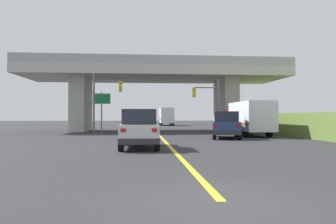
# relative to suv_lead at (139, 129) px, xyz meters

# --- Properties ---
(ground) EXTENTS (160.00, 160.00, 0.00)m
(ground) POSITION_rel_suv_lead_xyz_m (1.67, 19.54, -1.01)
(ground) COLOR #2B2B2D
(overpass_bridge) EXTENTS (29.00, 9.09, 7.87)m
(overpass_bridge) POSITION_rel_suv_lead_xyz_m (1.67, 19.54, 4.52)
(overpass_bridge) COLOR #B7B5AD
(overpass_bridge) RESTS_ON ground
(lane_divider_stripe) EXTENTS (0.20, 27.08, 0.01)m
(lane_divider_stripe) POSITION_rel_suv_lead_xyz_m (1.67, 2.99, -1.01)
(lane_divider_stripe) COLOR yellow
(lane_divider_stripe) RESTS_ON ground
(suv_lead) EXTENTS (1.96, 4.41, 2.02)m
(suv_lead) POSITION_rel_suv_lead_xyz_m (0.00, 0.00, 0.00)
(suv_lead) COLOR silver
(suv_lead) RESTS_ON ground
(suv_crossing) EXTENTS (3.01, 5.01, 2.02)m
(suv_crossing) POSITION_rel_suv_lead_xyz_m (6.54, 6.89, 0.00)
(suv_crossing) COLOR navy
(suv_crossing) RESTS_ON ground
(box_truck) EXTENTS (2.33, 7.54, 2.87)m
(box_truck) POSITION_rel_suv_lead_xyz_m (9.34, 10.04, 0.53)
(box_truck) COLOR red
(box_truck) RESTS_ON ground
(traffic_signal_nearside) EXTENTS (2.63, 0.36, 5.31)m
(traffic_signal_nearside) POSITION_rel_suv_lead_xyz_m (6.79, 13.93, 2.27)
(traffic_signal_nearside) COLOR #56595E
(traffic_signal_nearside) RESTS_ON ground
(traffic_signal_farside) EXTENTS (2.73, 0.36, 5.67)m
(traffic_signal_farside) POSITION_rel_suv_lead_xyz_m (-3.44, 13.34, 2.54)
(traffic_signal_farside) COLOR #56595E
(traffic_signal_farside) RESTS_ON ground
(highway_sign) EXTENTS (1.82, 0.17, 4.17)m
(highway_sign) POSITION_rel_suv_lead_xyz_m (-3.94, 16.09, 2.08)
(highway_sign) COLOR slate
(highway_sign) RESTS_ON ground
(semi_truck_distant) EXTENTS (2.33, 6.83, 3.15)m
(semi_truck_distant) POSITION_rel_suv_lead_xyz_m (4.65, 40.31, 0.64)
(semi_truck_distant) COLOR red
(semi_truck_distant) RESTS_ON ground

